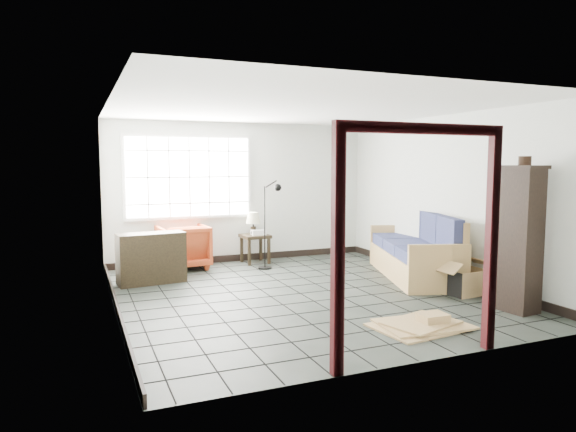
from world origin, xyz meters
name	(u,v)px	position (x,y,z in m)	size (l,w,h in m)	color
ground	(300,293)	(0.00, 0.00, 0.00)	(5.50, 5.50, 0.00)	black
room_shell	(300,175)	(0.00, 0.03, 1.68)	(5.02, 5.52, 2.61)	silver
window_panel	(189,177)	(-1.00, 2.70, 1.60)	(2.32, 0.08, 1.52)	silver
doorway_trim	(421,214)	(0.00, -2.70, 1.38)	(1.80, 0.08, 2.20)	black
futon_sofa	(418,254)	(2.22, 0.27, 0.38)	(1.60, 2.52, 1.05)	tan
armchair	(183,244)	(-1.20, 2.40, 0.43)	(0.83, 0.78, 0.86)	#904215
side_table	(255,240)	(0.14, 2.40, 0.44)	(0.51, 0.51, 0.53)	black
table_lamp	(253,219)	(0.13, 2.46, 0.82)	(0.34, 0.34, 0.41)	black
projector	(258,232)	(0.19, 2.36, 0.58)	(0.28, 0.22, 0.09)	silver
floor_lamp	(271,222)	(0.24, 1.82, 0.83)	(0.47, 0.30, 1.55)	black
console_shelf	(151,258)	(-1.86, 1.47, 0.39)	(1.05, 0.50, 0.78)	black
tall_shelf	(520,238)	(2.15, -1.83, 0.93)	(0.43, 0.53, 1.82)	black
pot	(525,161)	(2.19, -1.82, 1.87)	(0.16, 0.16, 0.11)	black
open_box	(465,282)	(2.15, -0.91, 0.18)	(0.88, 0.46, 0.49)	#A47E4F
cardboard_pile	(423,324)	(0.66, -1.91, 0.04)	(1.13, 0.86, 0.15)	#A47E4F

